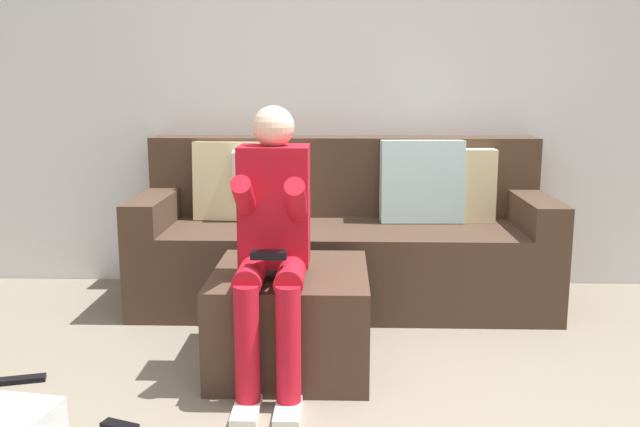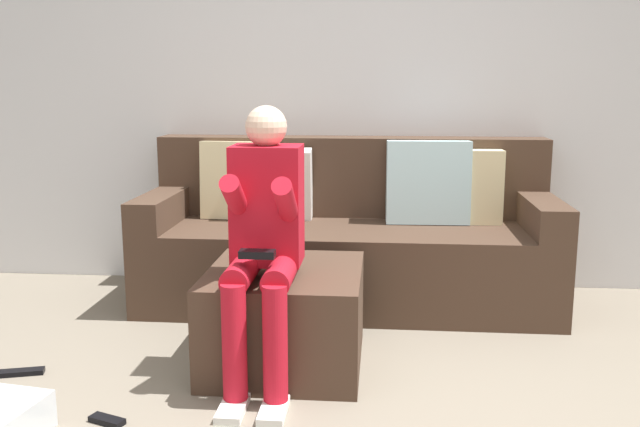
# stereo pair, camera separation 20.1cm
# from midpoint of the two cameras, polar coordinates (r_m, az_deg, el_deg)

# --- Properties ---
(wall_back) EXTENTS (4.96, 0.10, 2.75)m
(wall_back) POSITION_cam_midpoint_polar(r_m,az_deg,el_deg) (4.33, 0.22, 12.39)
(wall_back) COLOR silver
(wall_back) RESTS_ON ground_plane
(couch_sectional) EXTENTS (2.31, 0.85, 0.93)m
(couch_sectional) POSITION_cam_midpoint_polar(r_m,az_deg,el_deg) (4.02, 0.56, -2.01)
(couch_sectional) COLOR #473326
(couch_sectional) RESTS_ON ground_plane
(ottoman) EXTENTS (0.68, 0.73, 0.44)m
(ottoman) POSITION_cam_midpoint_polar(r_m,az_deg,el_deg) (3.14, -4.26, -8.54)
(ottoman) COLOR #473326
(ottoman) RESTS_ON ground_plane
(person_seated) EXTENTS (0.29, 0.62, 1.16)m
(person_seated) POSITION_cam_midpoint_polar(r_m,az_deg,el_deg) (2.86, -5.92, -1.49)
(person_seated) COLOR red
(person_seated) RESTS_ON ground_plane
(remote_by_storage_bin) EXTENTS (0.15, 0.10, 0.02)m
(remote_by_storage_bin) POSITION_cam_midpoint_polar(r_m,az_deg,el_deg) (2.80, -18.22, -16.31)
(remote_by_storage_bin) COLOR black
(remote_by_storage_bin) RESTS_ON ground_plane
(remote_under_side_table) EXTENTS (0.20, 0.11, 0.02)m
(remote_under_side_table) POSITION_cam_midpoint_polar(r_m,az_deg,el_deg) (3.33, -24.98, -12.30)
(remote_under_side_table) COLOR black
(remote_under_side_table) RESTS_ON ground_plane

